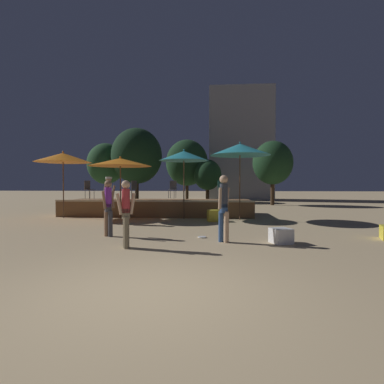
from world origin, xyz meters
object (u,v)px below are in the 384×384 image
Objects in this scene: patio_umbrella_1 at (240,150)px; bistro_chair_3 at (222,188)px; background_tree_2 at (137,156)px; person_3 at (224,205)px; bistro_chair_1 at (173,188)px; background_tree_0 at (187,163)px; background_tree_4 at (106,164)px; patio_umbrella_2 at (184,156)px; person_2 at (108,206)px; frisbee_disc at (202,237)px; patio_umbrella_0 at (120,162)px; background_tree_3 at (273,163)px; person_0 at (126,212)px; person_1 at (109,197)px; patio_umbrella_3 at (63,158)px; cube_seat_0 at (281,236)px; background_tree_1 at (207,175)px; bistro_chair_2 at (88,188)px; cube_seat_1 at (213,216)px; bistro_chair_0 at (133,188)px.

bistro_chair_3 is (-0.74, 1.36, -1.66)m from patio_umbrella_1.
person_3 is at bearing -66.98° from background_tree_2.
background_tree_0 is at bearing 100.74° from bistro_chair_1.
person_3 is 18.05m from background_tree_4.
patio_umbrella_2 is 5.30m from person_2.
frisbee_disc is at bearing -107.81° from patio_umbrella_1.
patio_umbrella_0 is at bearing 163.69° from bistro_chair_3.
patio_umbrella_1 is 9.69m from background_tree_3.
bistro_chair_1 is 7.07m from frisbee_disc.
person_0 is 0.30× the size of background_tree_0.
person_1 is 13.14m from background_tree_4.
background_tree_2 is (0.81, 9.68, 0.96)m from patio_umbrella_3.
background_tree_3 reaches higher than person_3.
cube_seat_0 is 0.17× the size of background_tree_1.
background_tree_1 is (-2.38, 16.79, 2.09)m from cube_seat_0.
patio_umbrella_0 is 0.82× the size of patio_umbrella_1.
person_2 is 0.28× the size of background_tree_2.
background_tree_1 is (1.81, -1.22, -1.09)m from background_tree_0.
background_tree_3 is 0.97× the size of background_tree_4.
background_tree_2 is at bearing -138.67° from background_tree_0.
bistro_chair_2 is (-2.16, 1.57, -1.15)m from patio_umbrella_0.
cube_seat_1 is (4.11, -0.61, -2.27)m from patio_umbrella_0.
bistro_chair_0 is at bearing 124.38° from person_2.
bistro_chair_1 is at bearing 48.93° from patio_umbrella_0.
bistro_chair_0 is at bearing 121.38° from frisbee_disc.
background_tree_0 reaches higher than bistro_chair_2.
patio_umbrella_3 is 13.19m from background_tree_1.
cube_seat_0 is 9.00m from bistro_chair_0.
cube_seat_1 is 4.49m from person_3.
bistro_chair_1 is at bearing 105.13° from frisbee_disc.
background_tree_2 reaches higher than cube_seat_1.
background_tree_0 reaches higher than cube_seat_0.
cube_seat_0 is 0.35× the size of person_3.
frisbee_disc is at bearing -34.80° from patio_umbrella_3.
background_tree_2 is at bearing 149.64° from person_1.
background_tree_0 is at bearing 105.25° from patio_umbrella_1.
frisbee_disc is (2.76, 0.00, -0.86)m from person_2.
person_2 is at bearing -133.30° from patio_umbrella_1.
bistro_chair_2 is at bearing -74.82° from background_tree_4.
patio_umbrella_1 is 6.31× the size of cube_seat_1.
bistro_chair_2 is 0.19× the size of background_tree_4.
person_1 is at bearing -179.18° from bistro_chair_3.
patio_umbrella_0 reaches higher than person_0.
background_tree_3 reaches higher than person_0.
background_tree_1 is (-0.58, 12.36, 2.05)m from cube_seat_1.
person_1 is at bearing -3.11° from person_3.
person_1 is 3.37m from bistro_chair_0.
background_tree_4 is (-8.68, 11.08, 2.92)m from cube_seat_1.
background_tree_4 is at bearing 138.00° from bistro_chair_1.
cube_seat_0 is at bearing -55.97° from background_tree_4.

